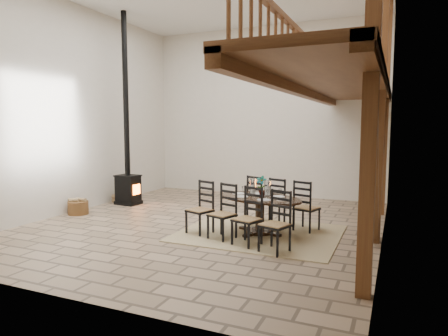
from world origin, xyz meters
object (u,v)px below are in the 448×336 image
at_px(wood_stove, 127,162).
at_px(log_stack, 119,198).
at_px(log_basket, 78,207).
at_px(dining_table, 257,215).

height_order(wood_stove, log_stack, wood_stove).
relative_size(log_basket, log_stack, 1.37).
bearing_deg(wood_stove, log_stack, 169.51).
distance_m(log_basket, log_stack, 1.58).
height_order(dining_table, log_stack, dining_table).
distance_m(dining_table, log_stack, 4.80).
bearing_deg(wood_stove, log_basket, -98.45).
xyz_separation_m(wood_stove, log_stack, (-0.40, 0.11, -1.03)).
bearing_deg(log_stack, log_basket, -87.88).
relative_size(wood_stove, log_basket, 10.56).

